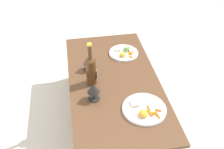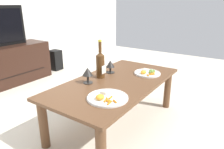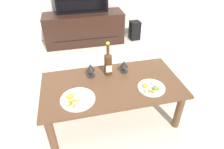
% 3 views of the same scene
% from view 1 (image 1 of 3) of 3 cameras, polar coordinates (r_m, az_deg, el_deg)
% --- Properties ---
extents(ground_plane, '(6.40, 6.40, 0.00)m').
position_cam_1_polar(ground_plane, '(2.27, 0.38, -9.48)').
color(ground_plane, beige).
extents(dining_table, '(1.31, 0.68, 0.43)m').
position_cam_1_polar(dining_table, '(2.01, 0.42, -2.74)').
color(dining_table, brown).
rests_on(dining_table, ground_plane).
extents(wine_bottle, '(0.08, 0.08, 0.35)m').
position_cam_1_polar(wine_bottle, '(1.86, -4.67, 1.14)').
color(wine_bottle, '#4C2D14').
rests_on(wine_bottle, dining_table).
extents(goblet_left, '(0.09, 0.09, 0.14)m').
position_cam_1_polar(goblet_left, '(1.76, -4.14, -3.21)').
color(goblet_left, black).
rests_on(goblet_left, dining_table).
extents(goblet_right, '(0.08, 0.08, 0.13)m').
position_cam_1_polar(goblet_right, '(2.03, -5.25, 2.98)').
color(goblet_right, black).
rests_on(goblet_right, dining_table).
extents(dinner_plate_left, '(0.30, 0.30, 0.05)m').
position_cam_1_polar(dinner_plate_left, '(1.75, 7.12, -7.57)').
color(dinner_plate_left, white).
rests_on(dinner_plate_left, dining_table).
extents(dinner_plate_right, '(0.25, 0.25, 0.05)m').
position_cam_1_polar(dinner_plate_right, '(2.24, 2.63, 4.89)').
color(dinner_plate_right, white).
rests_on(dinner_plate_right, dining_table).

